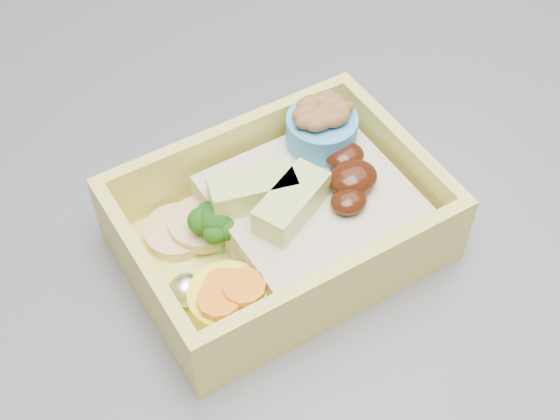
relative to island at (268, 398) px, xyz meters
name	(u,v)px	position (x,y,z in m)	size (l,w,h in m)	color
island	(268,398)	(0.00, 0.00, 0.00)	(1.24, 0.84, 0.92)	brown
bento_box	(287,216)	(-0.04, -0.11, 0.48)	(0.19, 0.15, 0.07)	#D8CE59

